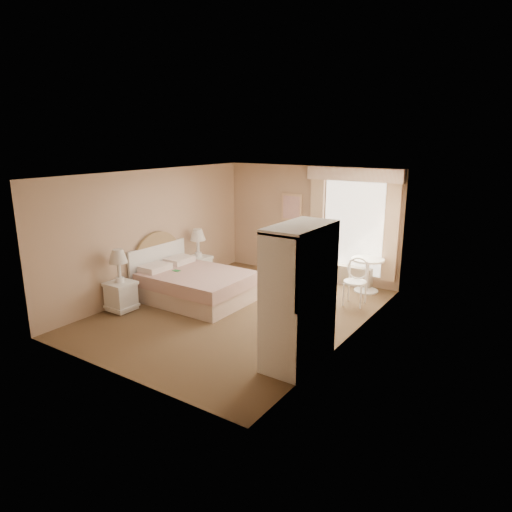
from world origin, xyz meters
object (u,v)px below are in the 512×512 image
Objects in this scene: bed at (193,284)px; armoire at (299,307)px; nightstand_far at (199,262)px; cafe_chair at (356,278)px; round_table at (367,270)px; nightstand_near at (120,288)px.

armoire is at bearing -20.54° from bed.
nightstand_far is 1.29× the size of cafe_chair.
cafe_chair is at bearing -84.35° from round_table.
nightstand_far reaches higher than round_table.
armoire reaches higher than cafe_chair.
round_table is at bearing 94.71° from armoire.
armoire reaches higher than nightstand_far.
armoire is at bearing -90.91° from cafe_chair.
armoire reaches higher than round_table.
nightstand_far is at bearing 125.15° from bed.
nightstand_far is at bearing 149.94° from armoire.
nightstand_near is 0.99× the size of nightstand_far.
nightstand_far is 3.63m from round_table.
round_table is at bearing 90.31° from cafe_chair.
nightstand_near is at bearing -133.59° from round_table.
nightstand_far is (0.00, 2.18, 0.00)m from nightstand_near.
nightstand_far is at bearing 90.00° from nightstand_near.
bed is 1.24m from nightstand_far.
nightstand_near is at bearing -179.01° from armoire.
cafe_chair is (0.08, -0.81, 0.05)m from round_table.
nightstand_near reaches higher than round_table.
armoire is at bearing -85.29° from round_table.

